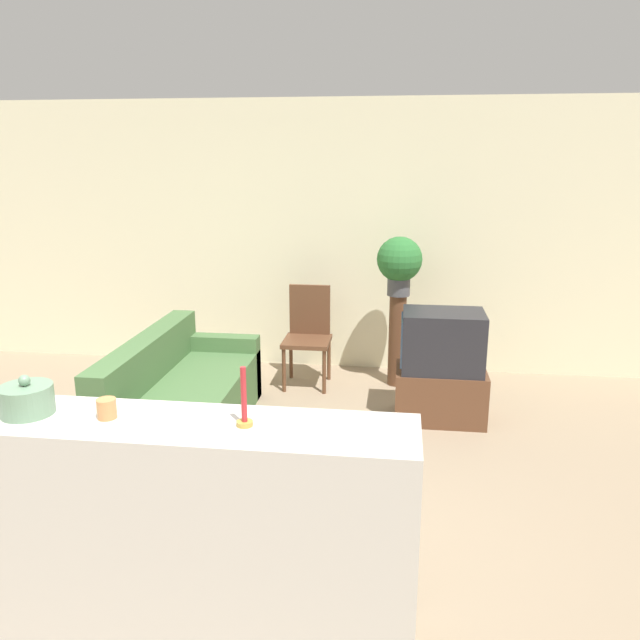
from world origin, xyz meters
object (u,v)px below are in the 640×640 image
object	(u,v)px
decorative_bowl	(27,399)
couch	(181,400)
television	(442,341)
potted_plant	(399,262)
wooden_chair	(308,331)

from	to	relation	value
decorative_bowl	couch	bearing A→B (deg)	92.49
television	potted_plant	bearing A→B (deg)	115.35
television	wooden_chair	size ratio (longest dim) A/B	0.70
couch	potted_plant	xyz separation A→B (m)	(1.68, 1.34, 0.92)
couch	television	world-z (taller)	television
couch	television	xyz separation A→B (m)	(2.04, 0.57, 0.40)
wooden_chair	decorative_bowl	bearing A→B (deg)	-102.40
potted_plant	wooden_chair	bearing A→B (deg)	-175.69
couch	television	distance (m)	2.16
television	decorative_bowl	size ratio (longest dim) A/B	2.95
television	wooden_chair	bearing A→B (deg)	149.66
potted_plant	decorative_bowl	world-z (taller)	potted_plant
television	potted_plant	size ratio (longest dim) A/B	1.22
television	wooden_chair	xyz separation A→B (m)	(-1.22, 0.71, -0.16)
couch	wooden_chair	size ratio (longest dim) A/B	1.89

